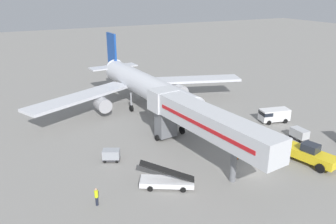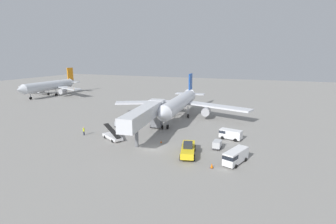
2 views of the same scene
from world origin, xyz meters
name	(u,v)px [view 2 (image 2 of 2)]	position (x,y,z in m)	size (l,w,h in m)	color
ground_plane	(153,149)	(0.00, 0.00, 0.00)	(300.00, 300.00, 0.00)	gray
airplane_at_gate	(180,103)	(-3.13, 24.87, 4.28)	(39.02, 35.23, 11.33)	silver
jet_bridge	(146,114)	(-4.06, 5.67, 5.13)	(5.75, 20.94, 6.86)	silver
pushback_tug	(188,149)	(7.02, -0.74, 1.14)	(3.86, 7.39, 2.48)	yellow
belt_loader_truck	(112,136)	(-10.14, 1.86, 0.74)	(5.81, 4.40, 2.84)	white
service_van_rear_left	(230,134)	(12.60, 10.93, 1.16)	(4.80, 2.93, 2.02)	white
service_van_near_center	(235,156)	(15.14, -1.33, 1.30)	(3.64, 5.88, 2.27)	white
baggage_cart_outer_right	(119,125)	(-13.61, 9.88, 0.80)	(2.36, 2.01, 1.44)	#38383D
baggage_cart_mid_right	(217,144)	(11.17, 4.36, 0.85)	(1.42, 2.40, 1.54)	#38383D
ground_crew_worker_foreground	(84,131)	(-17.54, 1.99, 0.99)	(0.48, 0.48, 1.87)	#1E2333
safety_cone_alpha	(161,142)	(0.13, 3.55, 0.27)	(0.36, 0.36, 0.55)	black
safety_cone_bravo	(185,141)	(4.58, 5.35, 0.34)	(0.45, 0.45, 0.69)	black
safety_cone_charlie	(212,166)	(11.99, -4.31, 0.38)	(0.51, 0.51, 0.77)	black
airplane_background	(51,86)	(-67.34, 42.16, 4.29)	(32.91, 31.80, 11.37)	silver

